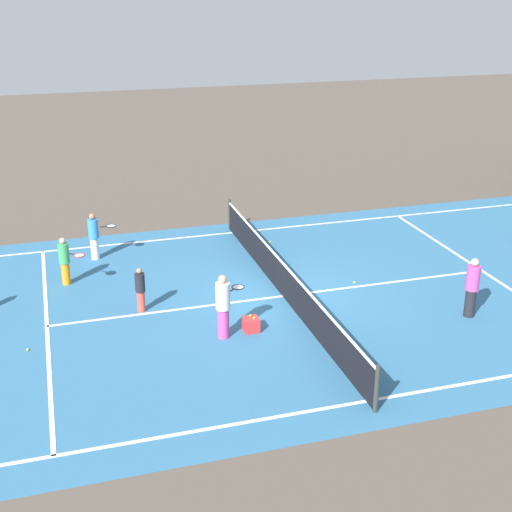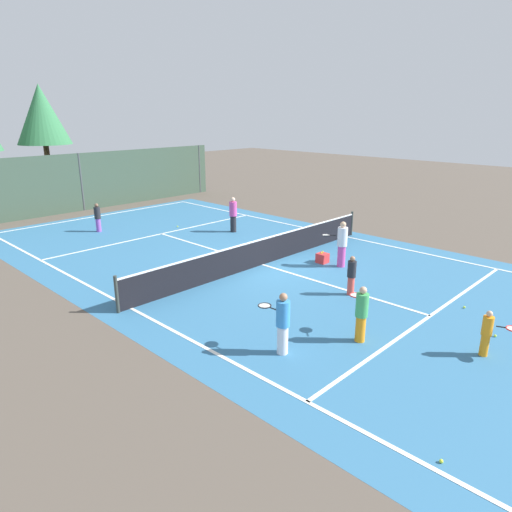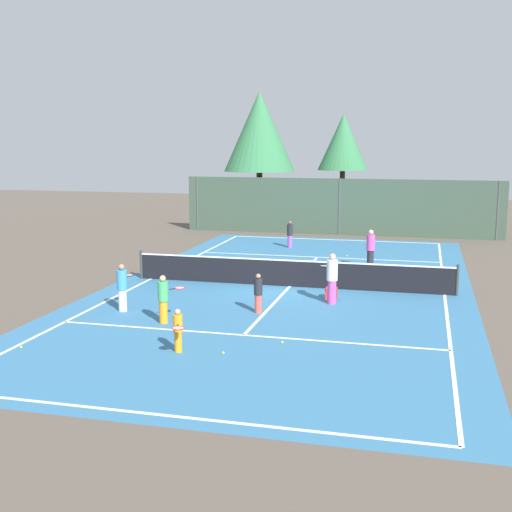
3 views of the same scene
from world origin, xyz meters
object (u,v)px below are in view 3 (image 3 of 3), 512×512
Objects in this scene: player_2 at (258,293)px; player_6 at (122,287)px; player_4 at (164,298)px; tennis_ball_1 at (223,353)px; player_1 at (290,234)px; player_3 at (332,278)px; tennis_ball_0 at (192,275)px; tennis_ball_2 at (347,256)px; tennis_ball_3 at (21,347)px; player_0 at (371,249)px; tennis_ball_4 at (295,273)px; tennis_ball_5 at (282,342)px; player_5 at (178,330)px; ball_crate at (331,293)px.

player_6 reaches higher than player_2.
tennis_ball_1 is (2.54, -2.35, -0.71)m from player_4.
player_6 is at bearing -100.78° from player_1.
player_3 reaches higher than tennis_ball_1.
player_4 is 6.93m from tennis_ball_0.
player_3 is 1.11× the size of player_6.
tennis_ball_3 is at bearing -112.50° from tennis_ball_2.
player_3 is at bearing 38.78° from player_4.
player_0 is 24.77× the size of tennis_ball_3.
player_4 is at bearing -141.22° from player_3.
tennis_ball_2 is at bearing 71.63° from tennis_ball_4.
tennis_ball_5 is (5.36, -7.83, 0.00)m from tennis_ball_0.
player_4 is 3.53m from tennis_ball_1.
player_3 is at bearing -27.57° from tennis_ball_0.
tennis_ball_0 is (-2.95, 9.20, -0.56)m from player_5.
player_1 is 8.29m from tennis_ball_0.
player_2 is 6.33m from tennis_ball_0.
tennis_ball_5 is at bearing -97.99° from player_3.
player_5 is at bearing -173.29° from tennis_ball_1.
player_4 is (-2.40, -1.82, 0.11)m from player_2.
player_5 is 15.40m from tennis_ball_2.
player_4 is 3.37× the size of ball_crate.
tennis_ball_3 is (-0.88, -4.17, -0.75)m from player_6.
player_6 reaches higher than player_5.
tennis_ball_1 is (1.73, -16.98, -0.65)m from player_1.
player_1 is at bearing 103.28° from tennis_ball_4.
player_4 is (-5.18, -10.06, -0.09)m from player_0.
tennis_ball_0 is at bearing -161.40° from tennis_ball_4.
tennis_ball_0 is at bearing -106.69° from player_1.
ball_crate reaches higher than tennis_ball_3.
tennis_ball_1 is at bearing 9.22° from tennis_ball_3.
tennis_ball_4 is at bearing 90.30° from player_2.
tennis_ball_5 is (2.98, -15.74, -0.65)m from player_1.
player_0 is 11.45m from player_6.
tennis_ball_3 is at bearing -114.15° from tennis_ball_4.
player_4 is 8.41m from tennis_ball_4.
tennis_ball_4 is at bearing 117.98° from ball_crate.
player_3 is at bearing 72.11° from tennis_ball_1.
tennis_ball_4 is (-1.98, 3.72, -0.15)m from ball_crate.
player_0 is at bearing 26.36° from tennis_ball_0.
player_6 is at bearing -115.95° from tennis_ball_2.
player_2 is 4.42m from player_5.
player_4 is 4.02m from tennis_ball_5.
player_1 reaches higher than tennis_ball_1.
player_6 is at bearing -151.45° from ball_crate.
player_4 is 21.73× the size of tennis_ball_3.
player_1 is 3.15× the size of ball_crate.
tennis_ball_1 is (1.15, 0.13, -0.56)m from player_5.
tennis_ball_1 is at bearing -105.17° from ball_crate.
tennis_ball_0 is at bearing 157.87° from ball_crate.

